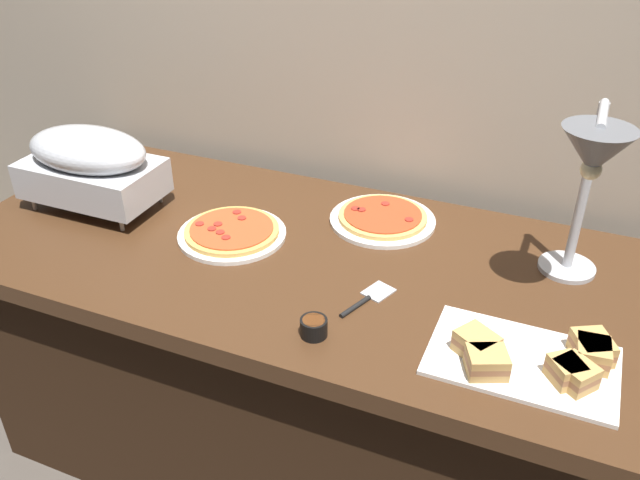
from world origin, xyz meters
TOP-DOWN VIEW (x-y plane):
  - ground_plane at (0.00, 0.00)m, footprint 8.00×8.00m
  - back_wall at (0.00, 0.50)m, footprint 4.40×0.04m
  - buffet_table at (0.00, 0.00)m, footprint 1.90×0.84m
  - chafing_dish at (-0.67, 0.00)m, footprint 0.39×0.23m
  - heat_lamp at (0.64, 0.05)m, footprint 0.15×0.31m
  - pizza_plate_front at (-0.22, 0.00)m, footprint 0.29×0.29m
  - pizza_plate_center at (0.14, 0.23)m, footprint 0.30×0.30m
  - sandwich_platter at (0.61, -0.22)m, footprint 0.38×0.24m
  - sauce_cup_near at (0.15, -0.30)m, footprint 0.06×0.06m
  - sauce_cup_far at (-0.75, 0.28)m, footprint 0.06×0.06m
  - serving_spatula at (0.22, -0.13)m, footprint 0.09×0.17m

SIDE VIEW (x-z plane):
  - ground_plane at x=0.00m, z-range 0.00..0.00m
  - buffet_table at x=0.00m, z-range 0.01..0.77m
  - serving_spatula at x=0.22m, z-range 0.76..0.77m
  - pizza_plate_center at x=0.14m, z-range 0.76..0.79m
  - pizza_plate_front at x=-0.22m, z-range 0.76..0.79m
  - sauce_cup_far at x=-0.75m, z-range 0.76..0.80m
  - sauce_cup_near at x=0.15m, z-range 0.76..0.80m
  - sandwich_platter at x=0.61m, z-range 0.75..0.81m
  - chafing_dish at x=-0.67m, z-range 0.78..1.02m
  - heat_lamp at x=0.64m, z-range 0.88..1.32m
  - back_wall at x=0.00m, z-range 0.00..2.40m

